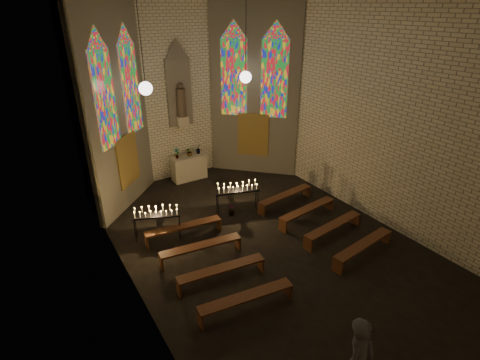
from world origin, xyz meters
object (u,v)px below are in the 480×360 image
Objects in this scene: altar at (189,168)px; votive_stand_right at (237,189)px; votive_stand_left at (156,213)px; aisle_flower_pot at (231,210)px.

altar is 3.50m from votive_stand_right.
aisle_flower_pot is at bearing 22.58° from votive_stand_left.
aisle_flower_pot is 0.24× the size of votive_stand_right.
altar is 3.74× the size of aisle_flower_pot.
votive_stand_left is at bearing -127.45° from altar.
votive_stand_left is 0.95× the size of votive_stand_right.
votive_stand_right is (0.26, 0.03, 0.76)m from aisle_flower_pot.
altar is 4.42m from votive_stand_left.
aisle_flower_pot is (-0.02, -3.49, -0.31)m from altar.
altar is at bearing 89.62° from aisle_flower_pot.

